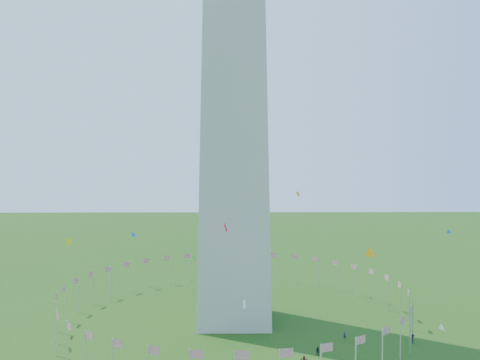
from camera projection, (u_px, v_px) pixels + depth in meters
flag_ring at (234, 302)px, 111.40m from camera, size 80.24×80.24×9.00m
kites_aloft at (293, 256)px, 85.44m from camera, size 124.26×78.25×38.20m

